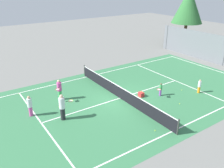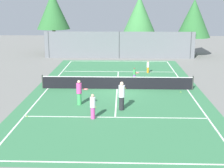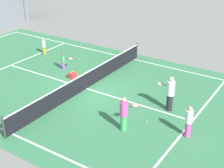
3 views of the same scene
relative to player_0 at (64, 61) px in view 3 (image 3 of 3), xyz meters
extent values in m
plane|color=slate|center=(-1.47, -2.95, -0.58)|extent=(80.00, 80.00, 0.00)
cube|color=#387A4C|center=(-1.47, -2.95, -0.58)|extent=(13.00, 25.00, 0.00)
cube|color=white|center=(-6.97, -2.95, -0.57)|extent=(0.10, 24.00, 0.01)
cube|color=white|center=(4.03, -2.95, -0.57)|extent=(0.10, 24.00, 0.01)
cube|color=white|center=(-1.47, -9.35, -0.57)|extent=(11.00, 0.10, 0.01)
cube|color=white|center=(-1.47, 3.45, -0.57)|extent=(11.00, 0.10, 0.01)
cube|color=white|center=(-1.47, -2.95, -0.57)|extent=(0.10, 12.80, 0.01)
cylinder|color=#333833|center=(-7.37, -2.95, -0.03)|extent=(0.10, 0.10, 1.10)
cylinder|color=#333833|center=(4.43, -2.95, -0.03)|extent=(0.10, 0.10, 1.10)
cube|color=black|center=(-1.47, -2.95, -0.10)|extent=(11.80, 0.03, 0.95)
cube|color=white|center=(-1.47, -2.95, 0.40)|extent=(11.80, 0.04, 0.05)
cylinder|color=#3F4447|center=(7.03, 11.05, 1.02)|extent=(0.12, 0.12, 3.20)
cylinder|color=brown|center=(7.65, 13.19, 0.60)|extent=(0.46, 0.46, 2.36)
cylinder|color=purple|center=(-0.02, 0.03, -0.32)|extent=(0.19, 0.19, 0.51)
cylinder|color=#3FA559|center=(-0.02, 0.03, 0.16)|extent=(0.23, 0.23, 0.45)
sphere|color=brown|center=(-0.02, 0.03, 0.45)|extent=(0.14, 0.14, 0.14)
cylinder|color=black|center=(0.11, -0.20, 0.18)|extent=(0.12, 0.19, 0.03)
torus|color=red|center=(0.23, -0.42, 0.18)|extent=(0.45, 0.45, 0.03)
cylinder|color=silver|center=(0.23, -0.42, 0.18)|extent=(0.37, 0.37, 0.00)
cylinder|color=orange|center=(1.39, 3.08, -0.31)|extent=(0.20, 0.20, 0.54)
cylinder|color=silver|center=(1.39, 3.08, 0.20)|extent=(0.25, 0.25, 0.48)
sphere|color=tan|center=(1.39, 3.08, 0.52)|extent=(0.15, 0.15, 0.15)
cylinder|color=#232328|center=(-1.10, -7.96, -0.15)|extent=(0.32, 0.32, 0.86)
cylinder|color=silver|center=(-1.10, -7.96, 0.66)|extent=(0.40, 0.40, 0.75)
sphere|color=beige|center=(-1.10, -7.96, 1.16)|extent=(0.23, 0.23, 0.23)
cylinder|color=black|center=(-1.03, -7.62, 0.70)|extent=(0.07, 0.20, 0.03)
torus|color=yellow|center=(-0.98, -7.37, 0.70)|extent=(0.39, 0.39, 0.03)
cylinder|color=silver|center=(-0.98, -7.37, 0.70)|extent=(0.32, 0.32, 0.00)
cylinder|color=#D14799|center=(-2.78, -9.60, -0.23)|extent=(0.26, 0.26, 0.71)
cylinder|color=silver|center=(-2.78, -9.60, 0.44)|extent=(0.32, 0.32, 0.62)
sphere|color=tan|center=(-2.78, -9.60, 0.84)|extent=(0.19, 0.19, 0.19)
cylinder|color=#3FA559|center=(-3.93, -6.97, -0.19)|extent=(0.29, 0.29, 0.79)
cylinder|color=#D14799|center=(-3.93, -6.97, 0.55)|extent=(0.36, 0.36, 0.69)
sphere|color=beige|center=(-3.93, -6.97, 1.00)|extent=(0.21, 0.21, 0.21)
cylinder|color=black|center=(-3.65, -7.15, 0.58)|extent=(0.18, 0.14, 0.03)
torus|color=red|center=(-3.44, -7.29, 0.58)|extent=(0.46, 0.46, 0.03)
cylinder|color=silver|center=(-3.44, -7.29, 0.58)|extent=(0.38, 0.38, 0.00)
cube|color=red|center=(-0.77, -1.35, -0.40)|extent=(0.42, 0.36, 0.36)
sphere|color=#CCE533|center=(-0.86, -1.35, -0.19)|extent=(0.07, 0.07, 0.07)
sphere|color=#CCE533|center=(-0.69, -1.30, -0.19)|extent=(0.07, 0.07, 0.07)
sphere|color=#CCE533|center=(0.30, 2.30, -0.55)|extent=(0.07, 0.07, 0.07)
sphere|color=#CCE533|center=(3.39, -3.78, -0.55)|extent=(0.07, 0.07, 0.07)
sphere|color=#CCE533|center=(-1.63, -1.70, -0.55)|extent=(0.07, 0.07, 0.07)
sphere|color=#CCE533|center=(1.89, 0.20, -0.55)|extent=(0.07, 0.07, 0.07)
sphere|color=#CCE533|center=(-2.79, -7.56, -0.55)|extent=(0.07, 0.07, 0.07)
camera|label=1|loc=(12.04, -12.92, 7.99)|focal=37.87mm
camera|label=2|loc=(-1.06, -27.54, 6.19)|focal=51.90mm
camera|label=3|loc=(-14.82, -13.50, 7.89)|focal=52.67mm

